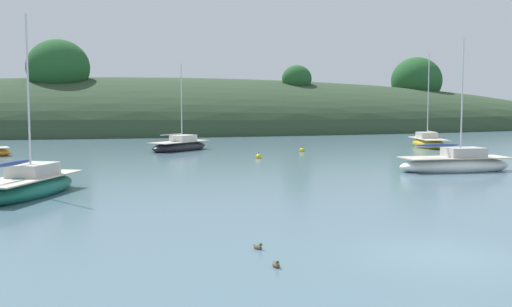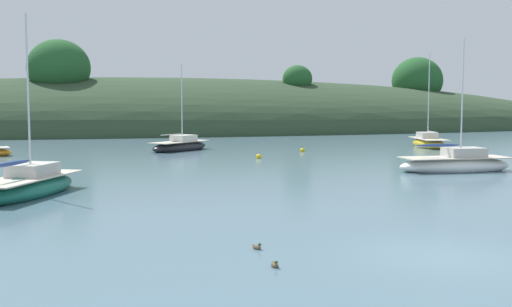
% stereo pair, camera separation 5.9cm
% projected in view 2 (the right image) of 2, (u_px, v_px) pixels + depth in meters
% --- Properties ---
extents(ground_plane, '(400.00, 400.00, 0.00)m').
position_uv_depth(ground_plane, '(441.00, 256.00, 16.34)').
color(ground_plane, slate).
extents(far_shoreline_hill, '(150.00, 36.00, 20.89)m').
position_uv_depth(far_shoreline_hill, '(162.00, 130.00, 89.83)').
color(far_shoreline_hill, '#2D422B').
rests_on(far_shoreline_hill, ground).
extents(sailboat_white_near, '(6.55, 6.26, 8.02)m').
position_uv_depth(sailboat_white_near, '(180.00, 146.00, 52.94)').
color(sailboat_white_near, '#232328').
rests_on(sailboat_white_near, ground).
extents(sailboat_red_portside, '(5.19, 7.48, 8.49)m').
position_uv_depth(sailboat_red_portside, '(27.00, 186.00, 26.94)').
color(sailboat_red_portside, '#196B56').
rests_on(sailboat_red_portside, ground).
extents(sailboat_grey_yawl, '(4.07, 7.43, 9.21)m').
position_uv_depth(sailboat_grey_yawl, '(429.00, 143.00, 57.06)').
color(sailboat_grey_yawl, gold).
rests_on(sailboat_grey_yawl, ground).
extents(sailboat_navy_dinghy, '(7.45, 2.90, 8.44)m').
position_uv_depth(sailboat_navy_dinghy, '(456.00, 164.00, 36.75)').
color(sailboat_navy_dinghy, white).
rests_on(sailboat_navy_dinghy, ground).
extents(mooring_buoy_channel, '(0.44, 0.44, 0.54)m').
position_uv_depth(mooring_buoy_channel, '(259.00, 157.00, 45.43)').
color(mooring_buoy_channel, yellow).
rests_on(mooring_buoy_channel, ground).
extents(mooring_buoy_outer, '(0.44, 0.44, 0.54)m').
position_uv_depth(mooring_buoy_outer, '(302.00, 150.00, 51.53)').
color(mooring_buoy_outer, yellow).
rests_on(mooring_buoy_outer, ground).
extents(duck_lone_right, '(0.28, 0.42, 0.24)m').
position_uv_depth(duck_lone_right, '(257.00, 247.00, 17.09)').
color(duck_lone_right, brown).
rests_on(duck_lone_right, ground).
extents(duck_trailing, '(0.19, 0.42, 0.24)m').
position_uv_depth(duck_trailing, '(275.00, 265.00, 15.21)').
color(duck_trailing, brown).
rests_on(duck_trailing, ground).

